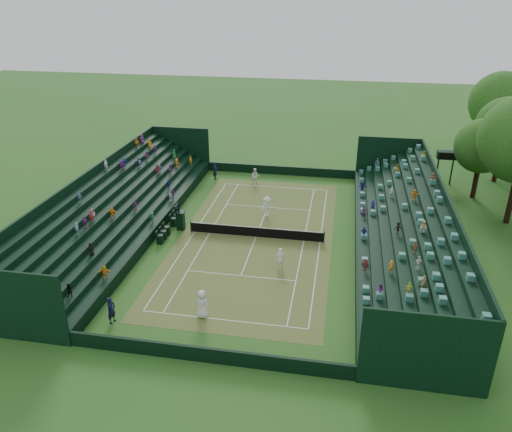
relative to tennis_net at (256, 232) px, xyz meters
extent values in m
plane|color=#27611E|center=(0.00, 0.00, -0.53)|extent=(160.00, 160.00, 0.00)
cube|color=#356622|center=(0.00, 0.00, -0.52)|extent=(12.97, 26.77, 0.01)
cube|color=black|center=(0.00, 15.88, -0.03)|extent=(17.17, 0.20, 1.00)
cube|color=black|center=(0.00, -15.88, -0.03)|extent=(17.17, 0.20, 1.00)
cube|color=black|center=(8.48, 0.00, -0.03)|extent=(0.20, 31.77, 1.00)
cube|color=black|center=(-8.48, 0.00, -0.03)|extent=(0.20, 31.77, 1.00)
cube|color=black|center=(8.98, 0.00, -0.03)|extent=(0.80, 32.00, 1.00)
cube|color=black|center=(9.79, 0.00, 0.20)|extent=(0.80, 32.00, 1.45)
cube|color=black|center=(10.58, 0.00, 0.42)|extent=(0.80, 32.00, 1.90)
cube|color=black|center=(11.38, 0.00, 0.65)|extent=(0.80, 32.00, 2.35)
cube|color=black|center=(12.18, 0.00, 0.87)|extent=(0.80, 32.00, 2.80)
cube|color=black|center=(12.98, 0.00, 1.10)|extent=(0.80, 32.00, 3.25)
cube|color=black|center=(13.79, 0.00, 1.32)|extent=(0.80, 32.00, 3.70)
cube|color=black|center=(14.59, 0.00, 1.55)|extent=(0.80, 32.00, 4.15)
cube|color=black|center=(15.08, 0.00, 1.92)|extent=(0.20, 32.00, 4.90)
cube|color=black|center=(-8.98, 0.00, -0.03)|extent=(0.80, 32.00, 1.00)
cube|color=black|center=(-9.79, 0.00, 0.20)|extent=(0.80, 32.00, 1.45)
cube|color=black|center=(-10.58, 0.00, 0.42)|extent=(0.80, 32.00, 1.90)
cube|color=black|center=(-11.38, 0.00, 0.65)|extent=(0.80, 32.00, 2.35)
cube|color=black|center=(-12.18, 0.00, 0.87)|extent=(0.80, 32.00, 2.80)
cube|color=black|center=(-12.98, 0.00, 1.10)|extent=(0.80, 32.00, 3.25)
cube|color=black|center=(-13.79, 0.00, 1.32)|extent=(0.80, 32.00, 3.70)
cube|color=black|center=(-14.59, 0.00, 1.55)|extent=(0.80, 32.00, 4.15)
cube|color=black|center=(-15.08, 0.00, 1.92)|extent=(0.20, 32.00, 4.90)
cylinder|color=black|center=(-5.79, 0.00, 0.00)|extent=(0.10, 0.10, 1.06)
cylinder|color=black|center=(5.79, 0.00, 0.00)|extent=(0.10, 0.10, 1.06)
cube|color=black|center=(0.00, 0.00, -0.07)|extent=(11.57, 0.02, 0.86)
cube|color=white|center=(0.00, 0.00, 0.40)|extent=(11.57, 0.04, 0.07)
cylinder|color=black|center=(17.00, 16.00, 0.97)|extent=(0.16, 0.16, 3.00)
cylinder|color=black|center=(18.50, 16.00, 0.97)|extent=(0.16, 0.16, 3.00)
cube|color=black|center=(17.75, 16.00, 2.77)|extent=(2.00, 1.00, 0.80)
cylinder|color=black|center=(21.96, 6.88, 1.58)|extent=(0.50, 0.50, 4.22)
cylinder|color=black|center=(20.19, 12.56, 0.94)|extent=(0.50, 0.50, 2.93)
sphere|color=#1C4D16|center=(20.19, 12.56, 4.92)|extent=(5.36, 5.36, 5.36)
cylinder|color=black|center=(23.47, 17.81, 1.15)|extent=(0.50, 0.50, 3.34)
sphere|color=#1C4D16|center=(23.47, 17.81, 5.68)|extent=(6.11, 6.11, 6.11)
cylinder|color=black|center=(24.51, 24.71, 1.43)|extent=(0.50, 0.50, 3.92)
sphere|color=#1C4D16|center=(24.51, 24.71, 6.75)|extent=(7.16, 7.16, 7.16)
cube|color=black|center=(-6.82, 0.34, 0.28)|extent=(0.63, 0.63, 1.62)
cube|color=black|center=(-6.82, 0.34, 1.14)|extent=(0.81, 0.81, 0.09)
cube|color=black|center=(-7.13, 0.34, 1.46)|extent=(0.07, 0.81, 0.63)
imported|color=black|center=(-6.82, 0.34, 1.60)|extent=(0.37, 0.45, 0.84)
cube|color=black|center=(-7.70, -2.53, -0.13)|extent=(0.49, 0.49, 0.78)
cube|color=black|center=(-7.94, -2.53, 0.35)|extent=(0.06, 0.49, 0.49)
cube|color=black|center=(-7.70, -1.73, -0.13)|extent=(0.49, 0.49, 0.78)
cube|color=black|center=(-7.94, -1.73, 0.35)|extent=(0.06, 0.49, 0.49)
cube|color=black|center=(-7.70, -0.93, -0.13)|extent=(0.49, 0.49, 0.78)
cube|color=black|center=(-7.94, -0.93, 0.35)|extent=(0.06, 0.49, 0.49)
cube|color=black|center=(-7.70, 0.87, -0.13)|extent=(0.49, 0.49, 0.78)
cube|color=black|center=(-7.94, 0.87, 0.35)|extent=(0.06, 0.49, 0.49)
cube|color=black|center=(-7.70, 1.67, -0.13)|extent=(0.49, 0.49, 0.78)
cube|color=black|center=(-7.94, 1.67, 0.35)|extent=(0.06, 0.49, 0.49)
cube|color=black|center=(-7.70, 2.47, -0.13)|extent=(0.49, 0.49, 0.78)
cube|color=black|center=(-7.94, 2.47, 0.35)|extent=(0.06, 0.49, 0.49)
imported|color=white|center=(-1.41, -11.78, 0.47)|extent=(1.13, 0.94, 1.99)
imported|color=white|center=(2.71, -4.75, 0.34)|extent=(0.72, 0.57, 1.72)
imported|color=silver|center=(-2.28, 12.31, 0.38)|extent=(0.99, 0.84, 1.81)
imported|color=white|center=(0.24, 4.47, 0.44)|extent=(1.42, 1.33, 1.93)
imported|color=black|center=(-6.95, 13.11, 0.47)|extent=(0.51, 0.75, 1.99)
imported|color=black|center=(-6.95, -13.35, 0.40)|extent=(0.60, 0.77, 1.86)
camera|label=1|loc=(6.73, -37.51, 19.14)|focal=35.00mm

